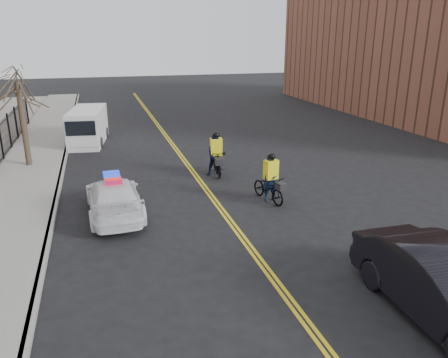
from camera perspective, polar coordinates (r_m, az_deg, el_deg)
name	(u,v)px	position (r m, az deg, el deg)	size (l,w,h in m)	color
ground	(238,232)	(14.60, 1.85, -6.93)	(120.00, 120.00, 0.00)	black
center_line_left	(187,166)	(21.85, -4.85, 1.69)	(0.10, 60.00, 0.01)	gold
center_line_right	(190,166)	(21.88, -4.44, 1.72)	(0.10, 60.00, 0.01)	gold
sidewalk	(26,178)	(21.71, -24.41, 0.16)	(3.00, 60.00, 0.15)	gray
curb	(61,175)	(21.53, -20.47, 0.51)	(0.20, 60.00, 0.15)	gray
building_across	(430,45)	(40.21, 25.31, 15.58)	(12.00, 30.00, 11.00)	brown
street_tree	(19,95)	(22.97, -25.17, 9.87)	(3.20, 3.20, 4.80)	#352A1F
police_cruiser	(114,197)	(16.20, -14.18, -2.32)	(2.04, 4.66, 1.49)	white
dark_sedan	(446,288)	(11.21, 27.01, -12.52)	(1.80, 5.16, 1.70)	black
cargo_van	(88,127)	(27.53, -17.39, 6.51)	(2.44, 5.07, 2.04)	silver
cyclist_near	(271,184)	(17.14, 6.10, -0.70)	(1.10, 2.08, 1.94)	black
cyclist_far	(216,158)	(20.20, -1.02, 2.73)	(0.98, 2.07, 2.04)	black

